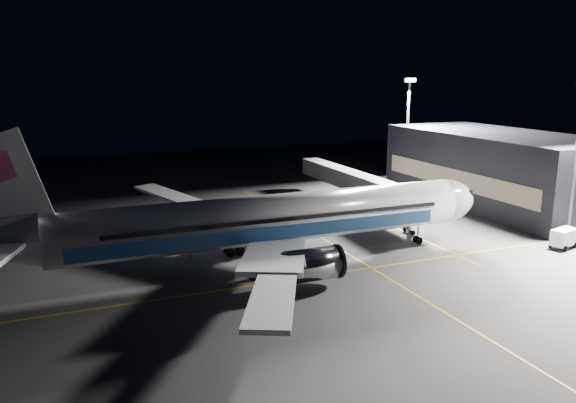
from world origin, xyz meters
The scene contains 13 objects.
ground centered at (0.00, 0.00, 0.00)m, with size 200.00×200.00×0.00m, color #4C4C4F.
guide_line_main centered at (10.00, 0.00, 0.01)m, with size 0.25×80.00×0.01m, color gold.
guide_line_cross centered at (0.00, -6.00, 0.01)m, with size 70.00×0.25×0.01m, color gold.
guide_line_side centered at (22.00, 10.00, 0.01)m, with size 0.25×40.00×0.01m, color gold.
airliner centered at (-1.08, 0.00, 5.16)m, with size 61.48×54.22×16.64m.
terminal centered at (45.98, 14.00, 6.00)m, with size 18.12×40.00×12.00m.
jet_bridge centered at (22.00, 18.06, 4.58)m, with size 3.60×34.40×6.30m.
floodlight_mast_north centered at (40.00, 31.99, 12.37)m, with size 2.40×0.68×20.70m.
service_truck centered at (36.76, -8.58, 1.30)m, with size 5.08×3.01×2.44m.
baggage_tug centered at (-4.95, 21.10, 0.70)m, with size 2.28×1.93×1.51m.
safety_cone_a centered at (6.00, 6.80, 0.29)m, with size 0.38×0.38×0.57m, color #F13B0A.
safety_cone_b centered at (-1.44, 13.29, 0.33)m, with size 0.44×0.44×0.66m, color #F13B0A.
safety_cone_c centered at (-8.00, 6.10, 0.33)m, with size 0.43×0.43×0.65m, color #F13B0A.
Camera 1 is at (-21.68, -58.07, 21.49)m, focal length 35.00 mm.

